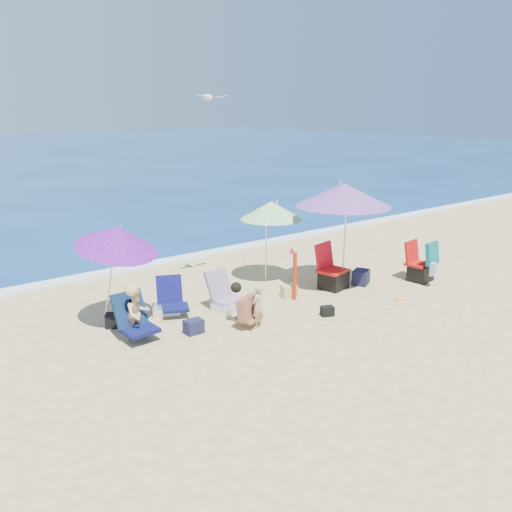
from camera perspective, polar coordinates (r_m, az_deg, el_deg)
ground at (r=10.25m, az=4.79°, el=-6.85°), size 120.00×120.00×0.00m
foam at (r=14.21m, az=-9.20°, el=-0.48°), size 120.00×0.50×0.04m
umbrella_turquoise at (r=11.68m, az=9.37°, el=6.49°), size 2.72×2.72×2.38m
umbrella_striped at (r=12.11m, az=1.64°, el=4.91°), size 1.73×1.73×1.90m
umbrella_blue at (r=9.81m, az=-14.61°, el=1.90°), size 1.95×1.98×2.04m
furled_umbrella at (r=11.10m, az=4.11°, el=-1.63°), size 0.15×0.19×1.14m
chair_navy at (r=10.61m, az=-9.36°, el=-5.12°), size 0.77×0.90×0.72m
chair_rainbow at (r=10.66m, az=-3.23°, el=-4.74°), size 0.62×0.79×0.77m
camp_chair_left at (r=11.98m, az=8.15°, el=-2.05°), size 0.74×0.70×1.02m
camp_chair_right at (r=12.92m, az=17.32°, el=-1.09°), size 0.59×0.88×0.97m
person_center at (r=9.77m, az=-0.47°, el=-5.41°), size 0.60×0.60×0.83m
person_left at (r=9.49m, az=-12.69°, el=-6.01°), size 0.62×0.73×1.04m
bag_navy_a at (r=9.67m, az=-6.70°, el=-7.52°), size 0.33×0.24×0.25m
bag_black_a at (r=10.21m, az=-14.84°, el=-6.67°), size 0.42×0.39×0.25m
bag_tan at (r=11.35m, az=3.56°, el=-3.83°), size 0.37×0.31×0.27m
bag_navy_b at (r=12.43m, az=11.18°, el=-2.23°), size 0.54×0.49×0.33m
bag_black_b at (r=10.48m, az=7.65°, el=-5.87°), size 0.29×0.25×0.19m
orange_item at (r=11.60m, az=15.18°, el=-4.56°), size 0.26×0.18×0.03m
seagull at (r=11.44m, az=-5.17°, el=16.57°), size 0.79×0.35×0.13m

